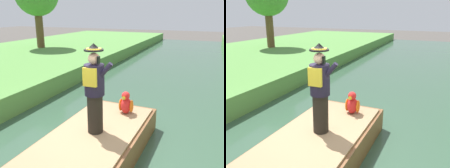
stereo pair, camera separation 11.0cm
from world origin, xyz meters
TOP-DOWN VIEW (x-y plane):
  - ground_plane at (0.00, 0.00)m, footprint 80.00×80.00m
  - canal_water at (0.00, 0.00)m, footprint 6.30×48.00m
  - boat at (0.00, -0.26)m, footprint 1.86×4.22m
  - person_pirate at (0.03, 0.02)m, footprint 0.61×0.42m
  - parrot_plush at (0.30, 1.16)m, footprint 0.36×0.34m

SIDE VIEW (x-z plane):
  - ground_plane at x=0.00m, z-range 0.00..0.00m
  - canal_water at x=0.00m, z-range 0.00..0.10m
  - boat at x=0.00m, z-range 0.10..0.71m
  - parrot_plush at x=0.30m, z-range 0.67..1.24m
  - person_pirate at x=0.03m, z-range 0.71..2.56m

